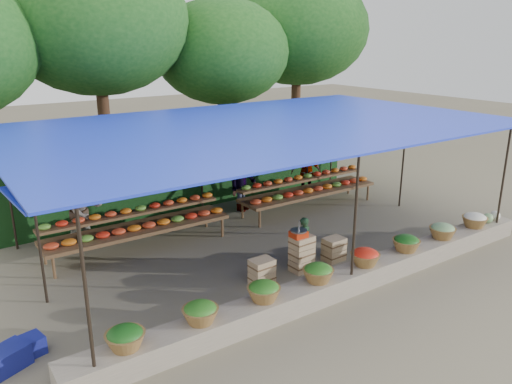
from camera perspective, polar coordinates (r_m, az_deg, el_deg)
ground at (r=11.76m, az=0.71°, el=-5.90°), size 60.00×60.00×0.00m
stone_curb at (r=9.77m, az=10.17°, el=-9.97°), size 10.60×0.55×0.40m
stall_canopy at (r=11.03m, az=0.58°, el=7.12°), size 10.80×6.60×2.82m
produce_baskets at (r=9.54m, az=9.85°, el=-8.19°), size 8.98×0.58×0.34m
netting_backdrop at (r=13.92m, az=-6.76°, el=3.12°), size 10.60×0.06×2.50m
tree_row at (r=16.37m, az=-10.62°, el=17.27°), size 16.51×5.50×7.12m
fruit_table_left at (r=11.57m, az=-13.39°, el=-3.54°), size 4.21×0.95×0.93m
fruit_table_right at (r=14.01m, az=5.94°, el=0.51°), size 4.21×0.95×0.93m
crate_counter at (r=10.36m, az=5.11°, el=-7.41°), size 2.36×0.36×0.77m
weighing_scale at (r=10.10m, az=4.89°, el=-4.71°), size 0.33×0.33×0.35m
vendor_seated at (r=10.62m, az=5.38°, el=-5.55°), size 0.42×0.31×1.04m
customer_left at (r=11.82m, az=-19.03°, el=-2.04°), size 1.04×0.91×1.82m
customer_mid at (r=13.68m, az=-1.45°, el=1.58°), size 1.38×1.16×1.85m
customer_right at (r=14.91m, az=5.75°, el=2.20°), size 0.96×0.80×1.54m
blue_crate_front at (r=8.44m, az=-26.53°, el=-16.64°), size 0.68×0.60×0.34m
blue_crate_back at (r=8.62m, az=-24.74°, el=-15.81°), size 0.55×0.45×0.29m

